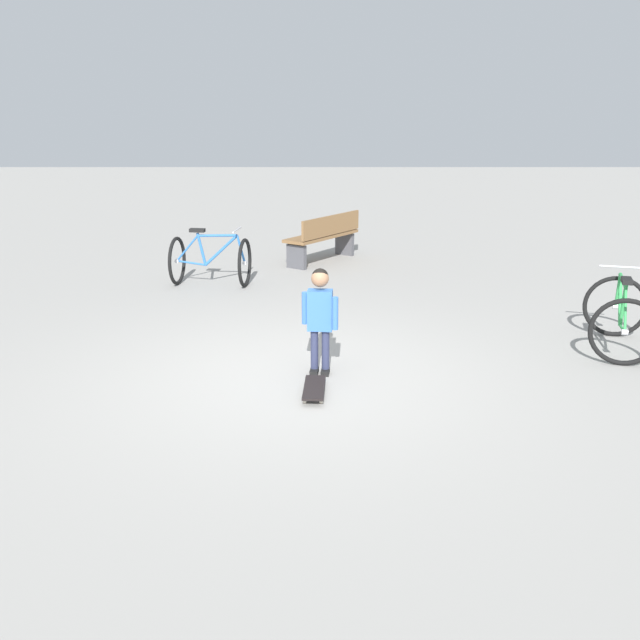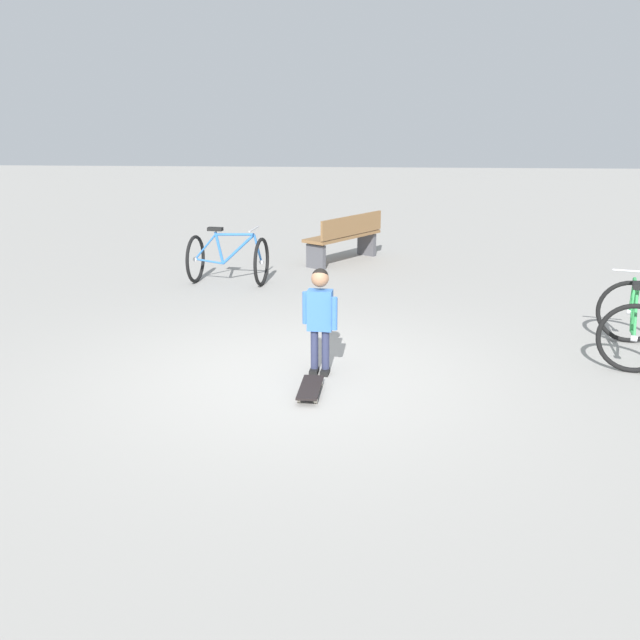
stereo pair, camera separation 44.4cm
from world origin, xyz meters
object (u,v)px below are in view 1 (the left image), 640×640
object	(u,v)px
skateboard	(314,388)
bicycle_near	(620,316)
street_bench	(324,237)
child_person	(320,310)
bicycle_mid	(211,260)

from	to	relation	value
skateboard	bicycle_near	size ratio (longest dim) A/B	0.49
skateboard	street_bench	size ratio (longest dim) A/B	0.39
street_bench	child_person	bearing A→B (deg)	179.22
bicycle_near	street_bench	bearing A→B (deg)	34.27
child_person	bicycle_mid	world-z (taller)	child_person
skateboard	bicycle_near	world-z (taller)	bicycle_near
child_person	bicycle_mid	size ratio (longest dim) A/B	0.92
street_bench	bicycle_near	bearing A→B (deg)	-145.73
street_bench	bicycle_mid	bearing A→B (deg)	135.23
skateboard	street_bench	distance (m)	5.90
bicycle_near	street_bench	distance (m)	5.60
skateboard	street_bench	bearing A→B (deg)	-1.23
child_person	bicycle_near	xyz separation A→B (m)	(0.71, -3.22, -0.28)
child_person	skateboard	bearing A→B (deg)	174.37
child_person	skateboard	xyz separation A→B (m)	(-0.55, 0.05, -0.60)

